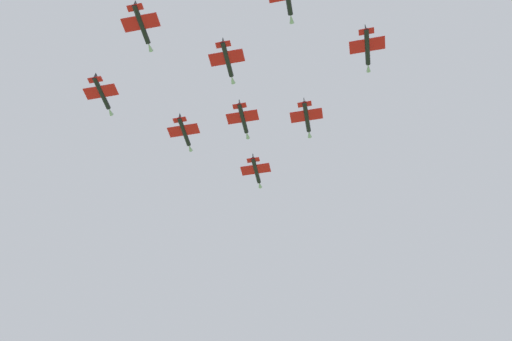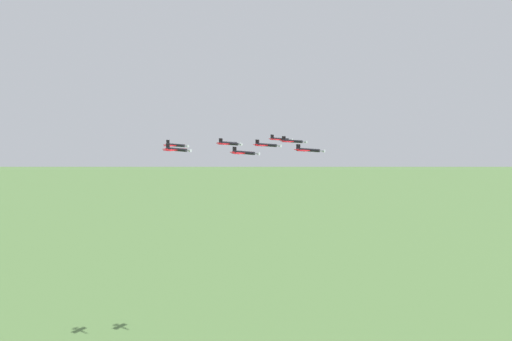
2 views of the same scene
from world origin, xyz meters
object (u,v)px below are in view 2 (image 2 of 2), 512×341
Objects in this scene: jet_lead at (309,150)px; jet_tail_end at (176,145)px; jet_port_trail at (229,144)px; jet_starboard_trail at (229,143)px; jet_starboard_inner at (244,153)px; jet_port_outer at (267,145)px; jet_starboard_outer at (280,139)px; jet_center_rear at (177,150)px; jet_port_inner at (293,141)px.

jet_tail_end reaches higher than jet_lead.
jet_starboard_trail is at bearing -141.34° from jet_port_trail.
jet_port_outer is (-14.54, -9.36, 1.42)m from jet_starboard_inner.
jet_center_rear reaches higher than jet_starboard_outer.
jet_port_inner is 26.89m from jet_port_trail.
jet_center_rear is at bearing 45.00° from jet_tail_end.
jet_tail_end is (30.65, 15.66, 1.56)m from jet_starboard_trail.
jet_port_inner is 1.00× the size of jet_starboard_outer.
jet_port_outer reaches higher than jet_starboard_inner.
jet_port_outer is at bearing 90.00° from jet_port_trail.
jet_center_rear reaches higher than jet_starboard_inner.
jet_center_rear is at bearing -24.23° from jet_port_outer.
jet_center_rear reaches higher than jet_lead.
jet_starboard_outer is 1.00× the size of jet_center_rear.
jet_starboard_outer is at bearing 135.00° from jet_starboard_trail.
jet_starboard_outer reaches higher than jet_lead.
jet_port_inner is at bearing 90.00° from jet_starboard_trail.
jet_starboard_inner is (23.15, -7.50, -0.55)m from jet_lead.
jet_lead is 24.37m from jet_port_inner.
jet_port_outer reaches higher than jet_lead.
jet_port_inner reaches higher than jet_starboard_trail.
jet_port_inner is at bearing 161.57° from jet_center_rear.
jet_port_inner is 1.00× the size of jet_port_trail.
jet_port_inner reaches higher than jet_tail_end.
jet_starboard_outer is at bearing -135.00° from jet_lead.
jet_port_inner is 1.00× the size of jet_center_rear.
jet_starboard_outer is (-14.99, -46.31, 0.20)m from jet_lead.
jet_port_inner is 1.00× the size of jet_port_outer.
jet_center_rear is at bearing 5.71° from jet_port_trail.
jet_port_outer is at bearing -5.71° from jet_port_inner.
jet_starboard_outer reaches higher than jet_starboard_trail.
jet_port_inner reaches higher than jet_port_outer.
jet_starboard_inner is at bearing 18.43° from jet_starboard_outer.
jet_port_trail is (-5.93, -26.22, 1.00)m from jet_starboard_inner.
jet_starboard_inner is 1.00× the size of jet_starboard_outer.
jet_center_rear is 54.46m from jet_starboard_trail.
jet_starboard_trail is 34.45m from jet_tail_end.
jet_tail_end is at bearing -45.00° from jet_port_inner.
jet_port_inner reaches higher than jet_starboard_inner.
jet_tail_end is at bearing -38.66° from jet_port_trail.
jet_starboard_outer is 34.59m from jet_port_trail.
jet_port_inner is at bearing 174.29° from jet_port_outer.
jet_port_trail is at bearing -129.81° from jet_starboard_inner.
jet_port_inner is 34.51m from jet_starboard_trail.
jet_starboard_trail is (-9.06, -20.09, -1.66)m from jet_port_trail.
jet_port_inner is (-7.50, -23.15, 1.25)m from jet_lead.
jet_port_inner reaches higher than jet_lead.
jet_starboard_outer is 1.00× the size of jet_tail_end.
jet_tail_end is at bearing -135.00° from jet_center_rear.
jet_starboard_inner is at bearing -45.00° from jet_lead.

